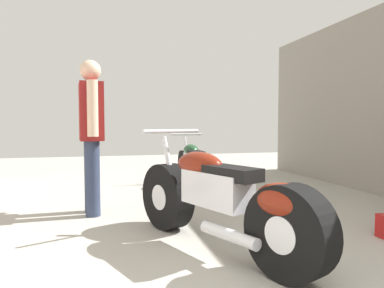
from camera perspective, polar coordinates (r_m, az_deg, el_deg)
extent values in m
plane|color=#A8A399|center=(3.84, 0.87, -12.19)|extent=(15.75, 15.75, 0.00)
cylinder|color=black|center=(3.48, -4.01, -8.44)|extent=(0.43, 0.66, 0.64)
cylinder|color=silver|center=(3.48, -4.01, -8.44)|extent=(0.28, 0.30, 0.24)
cylinder|color=black|center=(2.44, 15.51, -13.67)|extent=(0.43, 0.66, 0.64)
cylinder|color=silver|center=(2.44, 15.51, -13.67)|extent=(0.28, 0.30, 0.24)
cube|color=silver|center=(2.88, 3.95, -7.28)|extent=(0.47, 0.68, 0.28)
ellipsoid|color=maroon|center=(3.02, 1.22, -3.34)|extent=(0.44, 0.58, 0.22)
cube|color=black|center=(2.73, 6.46, -4.71)|extent=(0.39, 0.53, 0.10)
ellipsoid|color=maroon|center=(2.42, 14.63, -8.93)|extent=(0.41, 0.51, 0.24)
cylinder|color=silver|center=(3.40, -3.66, -3.61)|extent=(0.14, 0.25, 0.58)
cylinder|color=silver|center=(3.34, -3.30, 2.10)|extent=(0.58, 0.28, 0.04)
cylinder|color=silver|center=(2.64, 5.99, -14.43)|extent=(0.30, 0.54, 0.09)
cylinder|color=black|center=(6.16, -1.05, -3.65)|extent=(0.20, 0.57, 0.56)
cylinder|color=silver|center=(6.16, -1.05, -3.65)|extent=(0.20, 0.22, 0.21)
cylinder|color=black|center=(4.93, 1.90, -5.40)|extent=(0.20, 0.57, 0.56)
cylinder|color=silver|center=(4.93, 1.90, -5.40)|extent=(0.20, 0.22, 0.21)
cube|color=silver|center=(5.53, 0.26, -2.80)|extent=(0.23, 0.57, 0.25)
ellipsoid|color=#1E4728|center=(5.70, -0.17, -1.01)|extent=(0.24, 0.46, 0.19)
cube|color=black|center=(5.36, 0.63, -1.57)|extent=(0.21, 0.43, 0.09)
ellipsoid|color=#1E4728|center=(4.95, 1.77, -3.31)|extent=(0.24, 0.39, 0.21)
cylinder|color=silver|center=(6.10, -0.99, -1.23)|extent=(0.05, 0.22, 0.51)
cylinder|color=silver|center=(6.05, -0.93, 1.57)|extent=(0.55, 0.05, 0.03)
cylinder|color=silver|center=(5.28, -0.42, -5.75)|extent=(0.09, 0.49, 0.08)
cylinder|color=#2D3851|center=(4.27, -15.98, -5.01)|extent=(0.17, 0.17, 0.84)
cylinder|color=#2D3851|center=(4.06, -15.81, -5.42)|extent=(0.17, 0.17, 0.84)
cube|color=maroon|center=(4.12, -16.06, 5.04)|extent=(0.29, 0.48, 0.64)
cylinder|color=beige|center=(4.41, -16.28, 5.26)|extent=(0.12, 0.12, 0.59)
cylinder|color=beige|center=(3.84, -15.83, 5.58)|extent=(0.12, 0.12, 0.59)
sphere|color=beige|center=(4.16, -16.17, 11.39)|extent=(0.23, 0.23, 0.23)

